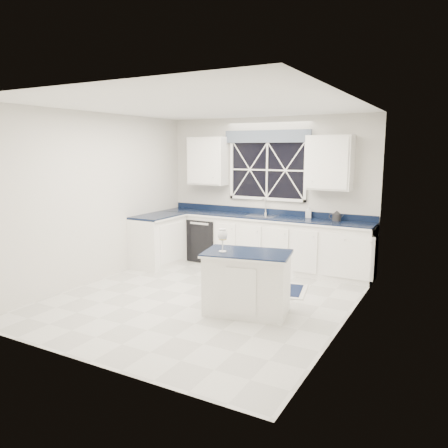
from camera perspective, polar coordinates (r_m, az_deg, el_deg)
The scene contains 13 objects.
ground at distance 6.41m, azimuth -2.51°, elevation -9.58°, with size 4.50×4.50×0.00m, color beige.
back_wall at distance 8.10m, azimuth 5.73°, elevation 4.21°, with size 4.00×0.10×2.70m, color beige.
base_cabinets at distance 7.95m, azimuth 2.11°, elevation -2.41°, with size 3.99×1.60×0.90m.
countertop at distance 7.88m, azimuth 4.82°, elevation 0.92°, with size 3.98×0.64×0.04m, color black.
dishwasher at distance 8.47m, azimuth -2.04°, elevation -1.94°, with size 0.60×0.58×0.82m, color black.
window at distance 8.02m, azimuth 5.66°, elevation 7.60°, with size 1.65×0.09×1.26m.
upper_cabinets at distance 7.91m, azimuth 5.31°, elevation 8.08°, with size 3.10×0.34×0.90m.
faucet at distance 8.03m, azimuth 5.41°, elevation 2.37°, with size 0.05×0.20×0.30m.
island at distance 5.73m, azimuth 3.02°, elevation -7.63°, with size 1.21×0.87×0.82m.
rug at distance 6.81m, azimuth 5.52°, elevation -8.36°, with size 1.33×0.97×0.02m.
kettle at distance 7.53m, azimuth 14.49°, elevation 1.01°, with size 0.25×0.17×0.17m.
wine_glass at distance 5.59m, azimuth -0.19°, elevation -1.57°, with size 0.13×0.13×0.30m.
soap_bottle at distance 7.77m, azimuth 10.96°, elevation 1.58°, with size 0.09×0.10×0.21m, color silver.
Camera 1 is at (3.15, -5.17, 2.12)m, focal length 35.00 mm.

